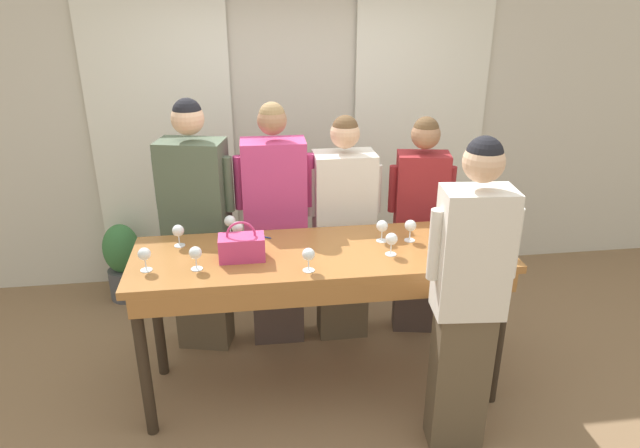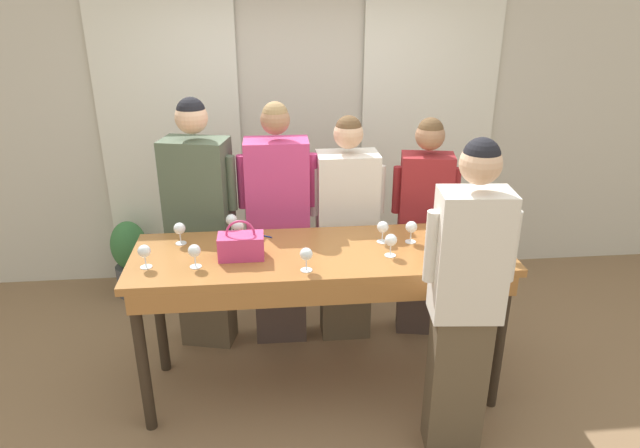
# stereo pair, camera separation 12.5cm
# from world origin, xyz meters

# --- Properties ---
(ground_plane) EXTENTS (18.00, 18.00, 0.00)m
(ground_plane) POSITION_xyz_m (0.00, 0.00, 0.00)
(ground_plane) COLOR #846647
(wall_back) EXTENTS (12.00, 0.06, 2.80)m
(wall_back) POSITION_xyz_m (0.00, 1.77, 1.40)
(wall_back) COLOR beige
(wall_back) RESTS_ON ground_plane
(curtain_panel_left) EXTENTS (1.18, 0.03, 2.69)m
(curtain_panel_left) POSITION_xyz_m (-1.12, 1.71, 1.34)
(curtain_panel_left) COLOR white
(curtain_panel_left) RESTS_ON ground_plane
(curtain_panel_right) EXTENTS (1.18, 0.03, 2.69)m
(curtain_panel_right) POSITION_xyz_m (1.12, 1.71, 1.34)
(curtain_panel_right) COLOR white
(curtain_panel_right) RESTS_ON ground_plane
(tasting_bar) EXTENTS (2.33, 0.74, 1.02)m
(tasting_bar) POSITION_xyz_m (0.00, -0.03, 0.90)
(tasting_bar) COLOR #9E6633
(tasting_bar) RESTS_ON ground_plane
(wine_bottle) EXTENTS (0.08, 0.08, 0.33)m
(wine_bottle) POSITION_xyz_m (0.95, 0.12, 1.15)
(wine_bottle) COLOR black
(wine_bottle) RESTS_ON tasting_bar
(handbag) EXTENTS (0.27, 0.15, 0.24)m
(handbag) POSITION_xyz_m (-0.49, -0.04, 1.10)
(handbag) COLOR #C63870
(handbag) RESTS_ON tasting_bar
(wine_glass_front_left) EXTENTS (0.07, 0.07, 0.14)m
(wine_glass_front_left) POSITION_xyz_m (1.10, -0.23, 1.12)
(wine_glass_front_left) COLOR white
(wine_glass_front_left) RESTS_ON tasting_bar
(wine_glass_front_mid) EXTENTS (0.07, 0.07, 0.14)m
(wine_glass_front_mid) POSITION_xyz_m (-0.88, 0.20, 1.12)
(wine_glass_front_mid) COLOR white
(wine_glass_front_mid) RESTS_ON tasting_bar
(wine_glass_front_right) EXTENTS (0.07, 0.07, 0.14)m
(wine_glass_front_right) POSITION_xyz_m (0.58, 0.08, 1.12)
(wine_glass_front_right) COLOR white
(wine_glass_front_right) RESTS_ON tasting_bar
(wine_glass_center_left) EXTENTS (0.07, 0.07, 0.14)m
(wine_glass_center_left) POSITION_xyz_m (0.41, -0.11, 1.12)
(wine_glass_center_left) COLOR white
(wine_glass_center_left) RESTS_ON tasting_bar
(wine_glass_center_mid) EXTENTS (0.07, 0.07, 0.14)m
(wine_glass_center_mid) POSITION_xyz_m (-1.04, -0.12, 1.12)
(wine_glass_center_mid) COLOR white
(wine_glass_center_mid) RESTS_ON tasting_bar
(wine_glass_center_right) EXTENTS (0.07, 0.07, 0.14)m
(wine_glass_center_right) POSITION_xyz_m (-0.75, -0.14, 1.12)
(wine_glass_center_right) COLOR white
(wine_glass_center_right) RESTS_ON tasting_bar
(wine_glass_back_left) EXTENTS (0.07, 0.07, 0.14)m
(wine_glass_back_left) POSITION_xyz_m (-0.56, 0.31, 1.12)
(wine_glass_back_left) COLOR white
(wine_glass_back_left) RESTS_ON tasting_bar
(wine_glass_back_mid) EXTENTS (0.07, 0.07, 0.14)m
(wine_glass_back_mid) POSITION_xyz_m (-0.11, -0.25, 1.12)
(wine_glass_back_mid) COLOR white
(wine_glass_back_mid) RESTS_ON tasting_bar
(wine_glass_back_right) EXTENTS (0.07, 0.07, 0.14)m
(wine_glass_back_right) POSITION_xyz_m (0.40, 0.10, 1.12)
(wine_glass_back_right) COLOR white
(wine_glass_back_right) RESTS_ON tasting_bar
(wine_glass_near_host) EXTENTS (0.07, 0.07, 0.14)m
(wine_glass_near_host) POSITION_xyz_m (-0.51, 0.20, 1.12)
(wine_glass_near_host) COLOR white
(wine_glass_near_host) RESTS_ON tasting_bar
(pen) EXTENTS (0.13, 0.09, 0.01)m
(pen) POSITION_xyz_m (-0.36, 0.27, 1.03)
(pen) COLOR #193399
(pen) RESTS_ON tasting_bar
(guest_olive_jacket) EXTENTS (0.56, 0.37, 1.87)m
(guest_olive_jacket) POSITION_xyz_m (-0.80, 0.64, 0.96)
(guest_olive_jacket) COLOR brown
(guest_olive_jacket) RESTS_ON ground_plane
(guest_pink_top) EXTENTS (0.56, 0.27, 1.83)m
(guest_pink_top) POSITION_xyz_m (-0.25, 0.64, 0.93)
(guest_pink_top) COLOR #473833
(guest_pink_top) RESTS_ON ground_plane
(guest_cream_sweater) EXTENTS (0.55, 0.28, 1.73)m
(guest_cream_sweater) POSITION_xyz_m (0.25, 0.64, 0.87)
(guest_cream_sweater) COLOR brown
(guest_cream_sweater) RESTS_ON ground_plane
(guest_striped_shirt) EXTENTS (0.49, 0.29, 1.70)m
(guest_striped_shirt) POSITION_xyz_m (0.83, 0.64, 0.89)
(guest_striped_shirt) COLOR #473833
(guest_striped_shirt) RESTS_ON ground_plane
(host_pouring) EXTENTS (0.49, 0.27, 1.87)m
(host_pouring) POSITION_xyz_m (0.72, -0.60, 0.98)
(host_pouring) COLOR brown
(host_pouring) RESTS_ON ground_plane
(potted_plant) EXTENTS (0.30, 0.30, 0.69)m
(potted_plant) POSITION_xyz_m (-1.53, 1.43, 0.35)
(potted_plant) COLOR #4C4C51
(potted_plant) RESTS_ON ground_plane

